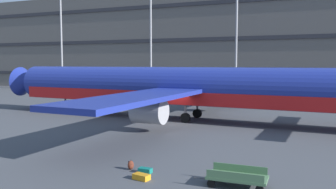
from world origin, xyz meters
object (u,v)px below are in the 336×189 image
(airliner, at_px, (182,88))
(suitcase_purple, at_px, (145,170))
(backpack_large, at_px, (131,165))
(baggage_cart, at_px, (237,177))
(suitcase_upright, at_px, (141,177))

(airliner, distance_m, suitcase_purple, 17.32)
(backpack_large, relative_size, baggage_cart, 0.16)
(suitcase_purple, height_order, backpack_large, backpack_large)
(backpack_large, xyz_separation_m, baggage_cart, (5.55, -0.41, 0.20))
(airliner, relative_size, suitcase_upright, 49.08)
(baggage_cart, bearing_deg, suitcase_purple, 177.24)
(suitcase_upright, height_order, baggage_cart, baggage_cart)
(suitcase_upright, xyz_separation_m, baggage_cart, (4.35, 0.77, 0.29))
(backpack_large, bearing_deg, baggage_cart, -4.21)
(suitcase_purple, xyz_separation_m, backpack_large, (-0.91, 0.18, 0.11))
(airliner, distance_m, backpack_large, 16.93)
(airliner, height_order, suitcase_upright, airliner)
(suitcase_purple, xyz_separation_m, suitcase_upright, (0.29, -1.00, 0.01))
(backpack_large, bearing_deg, suitcase_upright, -44.51)
(airliner, relative_size, suitcase_purple, 61.52)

